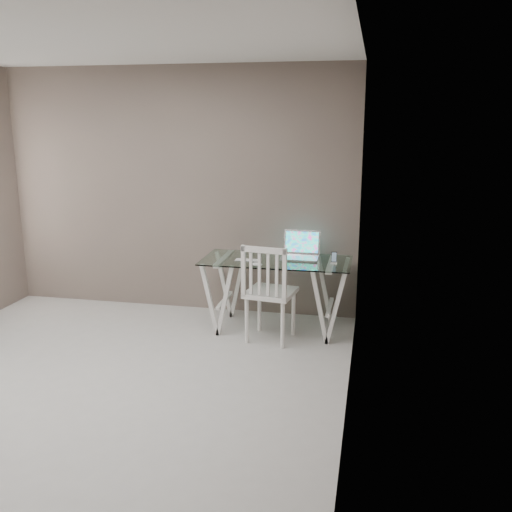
% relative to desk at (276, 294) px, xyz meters
% --- Properties ---
extents(room, '(4.50, 4.52, 2.71)m').
position_rel_desk_xyz_m(room, '(-1.26, -1.72, 1.33)').
color(room, '#B0AEA9').
rests_on(room, ground).
extents(desk, '(1.50, 0.70, 0.75)m').
position_rel_desk_xyz_m(desk, '(0.00, 0.00, 0.00)').
color(desk, silver).
rests_on(desk, ground).
extents(chair, '(0.51, 0.51, 0.99)m').
position_rel_desk_xyz_m(chair, '(-0.02, -0.35, 0.16)').
color(chair, white).
rests_on(chair, ground).
extents(laptop, '(0.38, 0.34, 0.26)m').
position_rel_desk_xyz_m(laptop, '(0.22, 0.17, 0.43)').
color(laptop, silver).
rests_on(laptop, desk).
extents(keyboard, '(0.25, 0.11, 0.01)m').
position_rel_desk_xyz_m(keyboard, '(-0.29, -0.09, 0.37)').
color(keyboard, silver).
rests_on(keyboard, desk).
extents(mouse, '(0.11, 0.06, 0.03)m').
position_rel_desk_xyz_m(mouse, '(-0.15, -0.28, 0.38)').
color(mouse, white).
rests_on(mouse, desk).
extents(phone_dock, '(0.06, 0.06, 0.12)m').
position_rel_desk_xyz_m(phone_dock, '(0.58, -0.03, 0.39)').
color(phone_dock, white).
rests_on(phone_dock, desk).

